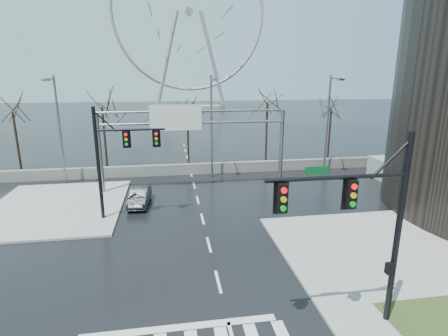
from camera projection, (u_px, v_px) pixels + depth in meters
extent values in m
plane|color=black|center=(218.00, 282.00, 17.41)|extent=(260.00, 260.00, 0.00)
cube|color=gray|center=(379.00, 247.00, 20.82)|extent=(12.00, 10.00, 0.15)
cube|color=gray|center=(57.00, 207.00, 27.18)|extent=(10.00, 12.00, 0.15)
cube|color=slate|center=(191.00, 169.00, 36.37)|extent=(52.00, 0.50, 1.10)
cylinder|color=black|center=(398.00, 234.00, 13.56)|extent=(0.24, 0.24, 8.00)
cylinder|color=black|center=(338.00, 178.00, 12.53)|extent=(5.40, 0.16, 0.16)
cube|color=black|center=(351.00, 194.00, 12.62)|extent=(0.35, 0.28, 1.05)
cube|color=black|center=(282.00, 198.00, 12.22)|extent=(0.35, 0.28, 1.05)
cylinder|color=black|center=(98.00, 165.00, 23.92)|extent=(0.24, 0.24, 8.00)
cylinder|color=black|center=(131.00, 130.00, 23.65)|extent=(4.60, 0.16, 0.16)
cube|color=black|center=(126.00, 139.00, 23.62)|extent=(0.35, 0.28, 1.05)
cube|color=black|center=(156.00, 138.00, 23.92)|extent=(0.35, 0.28, 1.05)
cylinder|color=slate|center=(100.00, 154.00, 29.62)|extent=(0.36, 0.36, 7.00)
cylinder|color=slate|center=(281.00, 148.00, 32.05)|extent=(0.36, 0.36, 7.00)
cylinder|color=slate|center=(193.00, 111.00, 29.94)|extent=(16.00, 0.20, 0.20)
cylinder|color=slate|center=(193.00, 123.00, 30.20)|extent=(16.00, 0.20, 0.20)
cube|color=#09481D|center=(176.00, 118.00, 29.70)|extent=(4.20, 0.10, 2.00)
cube|color=silver|center=(176.00, 118.00, 29.64)|extent=(4.40, 0.02, 2.20)
cylinder|color=slate|center=(60.00, 132.00, 31.97)|extent=(0.20, 0.20, 10.00)
cylinder|color=slate|center=(50.00, 79.00, 29.72)|extent=(0.12, 2.20, 0.12)
cube|color=slate|center=(46.00, 80.00, 28.79)|extent=(0.50, 0.70, 0.18)
cylinder|color=slate|center=(212.00, 128.00, 34.10)|extent=(0.20, 0.20, 10.00)
cylinder|color=slate|center=(213.00, 79.00, 31.85)|extent=(0.12, 2.20, 0.12)
cube|color=slate|center=(214.00, 80.00, 30.92)|extent=(0.50, 0.70, 0.18)
cylinder|color=slate|center=(327.00, 125.00, 35.92)|extent=(0.20, 0.20, 10.00)
cylinder|color=slate|center=(336.00, 78.00, 33.67)|extent=(0.12, 2.20, 0.12)
cube|color=slate|center=(341.00, 80.00, 32.74)|extent=(0.50, 0.70, 0.18)
cylinder|color=black|center=(17.00, 142.00, 36.79)|extent=(0.24, 0.24, 6.30)
cylinder|color=black|center=(105.00, 139.00, 37.62)|extent=(0.24, 0.24, 6.75)
cylinder|color=black|center=(188.00, 139.00, 40.05)|extent=(0.24, 0.24, 5.85)
cylinder|color=black|center=(266.00, 133.00, 40.32)|extent=(0.24, 0.24, 7.02)
cylinder|color=black|center=(329.00, 135.00, 42.12)|extent=(0.24, 0.24, 6.12)
cube|color=gray|center=(191.00, 107.00, 108.74)|extent=(18.00, 6.00, 1.00)
torus|color=#B2B2B7|center=(189.00, 12.00, 101.71)|extent=(45.00, 1.00, 45.00)
cylinder|color=#B2B2B7|center=(189.00, 12.00, 101.71)|extent=(2.40, 1.50, 2.40)
cylinder|color=#B2B2B7|center=(167.00, 62.00, 104.23)|extent=(8.28, 1.20, 28.82)
cylinder|color=#B2B2B7|center=(213.00, 62.00, 106.36)|extent=(8.28, 1.20, 28.82)
imported|color=black|center=(140.00, 197.00, 27.69)|extent=(1.74, 4.15, 1.33)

